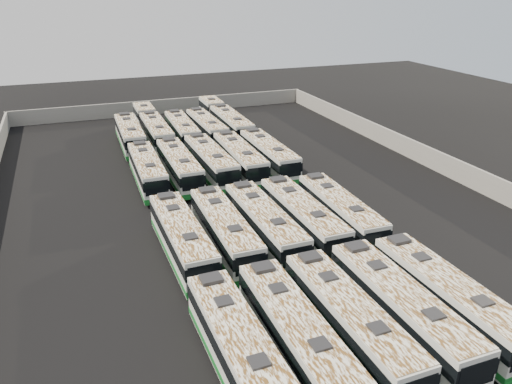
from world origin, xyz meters
name	(u,v)px	position (x,y,z in m)	size (l,w,h in m)	color
ground	(244,202)	(0.00, 0.00, 0.00)	(140.00, 140.00, 0.00)	black
perimeter_wall	(243,191)	(0.00, 0.00, 1.10)	(45.20, 73.20, 2.20)	slate
bus_front_far_left	(240,351)	(-7.54, -20.86, 1.65)	(2.67, 11.48, 3.22)	beige
bus_front_left	(296,336)	(-4.38, -20.82, 1.66)	(2.46, 11.51, 3.24)	beige
bus_front_center	(349,322)	(-1.14, -20.76, 1.66)	(2.60, 11.58, 3.25)	beige
bus_front_right	(400,309)	(2.13, -20.84, 1.70)	(2.53, 11.80, 3.32)	beige
bus_front_far_right	(446,298)	(5.38, -20.82, 1.66)	(2.62, 11.58, 3.25)	beige
bus_midfront_far_left	(182,239)	(-7.57, -8.05, 1.66)	(2.66, 11.57, 3.25)	beige
bus_midfront_left	(225,231)	(-4.29, -7.96, 1.65)	(2.48, 11.48, 3.23)	beige
bus_midfront_center	(264,224)	(-1.13, -8.07, 1.67)	(2.62, 11.65, 3.27)	beige
bus_midfront_right	(302,218)	(2.12, -8.00, 1.67)	(2.56, 11.64, 3.27)	beige
bus_midfront_far_right	(340,212)	(5.46, -8.07, 1.62)	(2.68, 11.34, 3.18)	beige
bus_midback_far_left	(147,170)	(-7.55, 7.26, 1.63)	(2.55, 11.35, 3.19)	beige
bus_midback_left	(179,166)	(-4.32, 7.28, 1.65)	(2.46, 11.48, 3.23)	beige
bus_midback_center	(211,162)	(-1.03, 7.34, 1.70)	(2.74, 11.85, 3.32)	beige
bus_midback_right	(240,159)	(2.11, 7.21, 1.69)	(2.67, 11.75, 3.30)	beige
bus_midback_far_right	(269,155)	(5.43, 7.23, 1.69)	(2.50, 11.71, 3.30)	beige
bus_back_far_left	(130,135)	(-7.50, 20.25, 1.68)	(2.64, 11.71, 3.29)	beige
bus_back_left	(152,127)	(-4.25, 23.32, 1.64)	(2.49, 17.75, 3.22)	beige
bus_back_center	(182,131)	(-1.06, 20.16, 1.62)	(2.62, 11.29, 3.17)	beige
bus_back_right	(207,128)	(2.12, 20.12, 1.63)	(2.59, 11.34, 3.18)	beige
bus_back_far_right	(224,119)	(5.52, 23.44, 1.69)	(2.71, 18.29, 3.31)	beige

